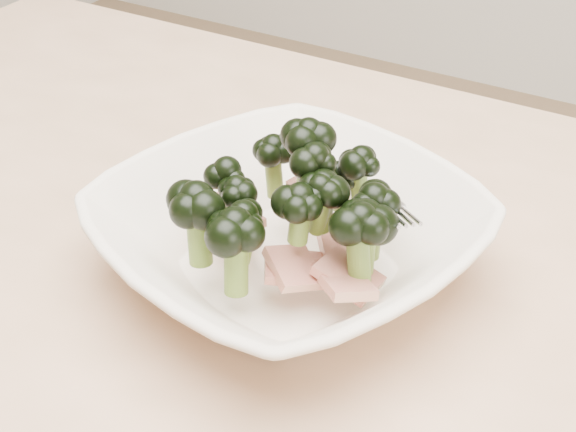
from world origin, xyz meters
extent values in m
cube|color=tan|center=(0.00, 0.00, 0.73)|extent=(1.20, 0.80, 0.04)
cylinder|color=tan|center=(-0.55, 0.35, 0.35)|extent=(0.06, 0.06, 0.71)
imported|color=#F2E2CC|center=(0.00, 0.05, 0.78)|extent=(0.33, 0.33, 0.06)
cylinder|color=#567125|center=(0.02, 0.03, 0.82)|extent=(0.02, 0.02, 0.03)
ellipsoid|color=black|center=(0.02, 0.03, 0.84)|extent=(0.03, 0.03, 0.03)
cylinder|color=#567125|center=(-0.05, 0.04, 0.81)|extent=(0.02, 0.02, 0.04)
ellipsoid|color=black|center=(-0.05, 0.04, 0.83)|extent=(0.03, 0.03, 0.03)
cylinder|color=#567125|center=(0.05, 0.06, 0.80)|extent=(0.02, 0.02, 0.04)
ellipsoid|color=black|center=(0.05, 0.06, 0.83)|extent=(0.04, 0.04, 0.03)
cylinder|color=#567125|center=(-0.03, 0.03, 0.81)|extent=(0.02, 0.02, 0.03)
ellipsoid|color=black|center=(-0.03, 0.03, 0.83)|extent=(0.03, 0.03, 0.02)
cylinder|color=#567125|center=(-0.01, -0.01, 0.80)|extent=(0.02, 0.02, 0.05)
ellipsoid|color=black|center=(-0.01, -0.01, 0.83)|extent=(0.04, 0.04, 0.03)
cylinder|color=#567125|center=(0.01, 0.10, 0.79)|extent=(0.01, 0.02, 0.03)
ellipsoid|color=black|center=(0.01, 0.10, 0.81)|extent=(0.03, 0.03, 0.03)
cylinder|color=#567125|center=(0.06, 0.04, 0.80)|extent=(0.02, 0.03, 0.05)
ellipsoid|color=black|center=(0.06, 0.04, 0.82)|extent=(0.04, 0.04, 0.03)
cylinder|color=#567125|center=(-0.01, 0.00, 0.80)|extent=(0.02, 0.02, 0.03)
ellipsoid|color=black|center=(-0.01, 0.00, 0.82)|extent=(0.03, 0.03, 0.03)
cylinder|color=#567125|center=(0.01, 0.06, 0.83)|extent=(0.02, 0.02, 0.03)
ellipsoid|color=black|center=(0.01, 0.06, 0.85)|extent=(0.03, 0.03, 0.03)
cylinder|color=#567125|center=(0.06, 0.03, 0.80)|extent=(0.03, 0.02, 0.05)
ellipsoid|color=black|center=(0.06, 0.03, 0.83)|extent=(0.04, 0.04, 0.03)
cylinder|color=#567125|center=(0.02, 0.11, 0.80)|extent=(0.02, 0.02, 0.05)
ellipsoid|color=black|center=(0.02, 0.11, 0.83)|extent=(0.03, 0.03, 0.03)
cylinder|color=#567125|center=(-0.04, 0.00, 0.80)|extent=(0.02, 0.02, 0.05)
ellipsoid|color=black|center=(-0.04, 0.00, 0.83)|extent=(0.04, 0.04, 0.03)
cylinder|color=#567125|center=(-0.04, 0.09, 0.80)|extent=(0.02, 0.02, 0.04)
ellipsoid|color=black|center=(-0.04, 0.09, 0.82)|extent=(0.03, 0.03, 0.03)
cylinder|color=#567125|center=(0.00, 0.07, 0.83)|extent=(0.02, 0.02, 0.05)
ellipsoid|color=black|center=(0.00, 0.07, 0.85)|extent=(0.04, 0.04, 0.03)
cylinder|color=#567125|center=(0.03, 0.04, 0.82)|extent=(0.02, 0.02, 0.04)
ellipsoid|color=black|center=(0.03, 0.04, 0.84)|extent=(0.03, 0.03, 0.02)
cylinder|color=#567125|center=(0.03, 0.05, 0.82)|extent=(0.02, 0.02, 0.03)
ellipsoid|color=black|center=(0.03, 0.05, 0.84)|extent=(0.03, 0.03, 0.03)
cube|color=maroon|center=(0.02, 0.02, 0.79)|extent=(0.05, 0.05, 0.02)
cube|color=maroon|center=(0.05, 0.03, 0.78)|extent=(0.04, 0.04, 0.02)
cube|color=maroon|center=(0.02, 0.02, 0.78)|extent=(0.06, 0.05, 0.01)
cube|color=maroon|center=(-0.01, 0.10, 0.80)|extent=(0.04, 0.05, 0.02)
cube|color=maroon|center=(0.03, 0.06, 0.78)|extent=(0.05, 0.05, 0.01)
cube|color=maroon|center=(0.05, 0.02, 0.78)|extent=(0.06, 0.06, 0.02)
cube|color=maroon|center=(-0.06, 0.05, 0.78)|extent=(0.04, 0.03, 0.02)
cube|color=maroon|center=(-0.05, 0.04, 0.79)|extent=(0.06, 0.05, 0.01)
camera|label=1|loc=(0.23, -0.35, 1.12)|focal=50.00mm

